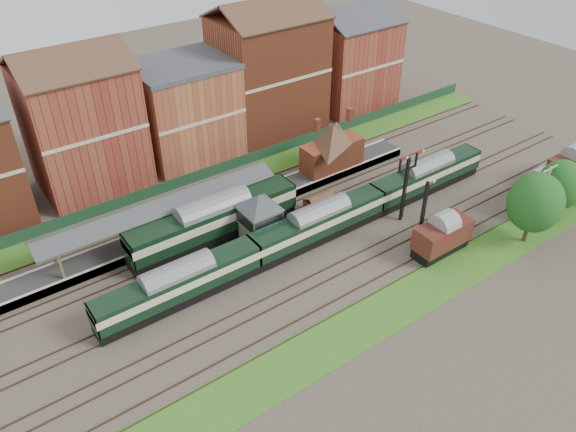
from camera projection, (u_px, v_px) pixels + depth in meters
ground at (301, 247)px, 59.03m from camera, size 160.00×160.00×0.00m
grass_back at (224, 182)px, 69.60m from camera, size 90.00×4.50×0.06m
grass_front at (380, 314)px, 51.08m from camera, size 90.00×5.00×0.06m
fence at (216, 170)px, 70.51m from camera, size 90.00×0.12×1.50m
platform at (214, 216)px, 62.81m from camera, size 55.00×3.40×1.00m
signal_box at (260, 218)px, 57.91m from camera, size 5.40×5.40×6.00m
brick_hut at (320, 208)px, 62.87m from camera, size 3.20×2.64×2.94m
station_building at (332, 146)px, 68.90m from camera, size 8.10×8.10×5.90m
canopy at (160, 203)px, 57.59m from camera, size 26.00×3.89×4.08m
semaphore_bracket at (405, 185)px, 60.42m from camera, size 3.60×0.25×8.18m
semaphore_siding at (423, 214)px, 56.76m from camera, size 1.23×0.25×8.00m
yard_lamp at (543, 191)px, 60.54m from camera, size 2.60×0.22×7.00m
town_backdrop at (184, 105)px, 71.43m from camera, size 69.00×10.00×16.00m
dmu_train at (319, 223)px, 58.83m from camera, size 48.79×2.57×3.75m
platform_railcar at (214, 220)px, 58.68m from camera, size 19.15×3.02×4.41m
goods_van_a at (442, 236)px, 57.14m from camera, size 6.23×2.70×3.78m
goods_van_b at (537, 187)px, 65.04m from camera, size 5.51×2.39×3.34m
goods_van_c at (571, 167)px, 68.02m from camera, size 6.69×2.90×4.06m
tree_near at (561, 185)px, 61.04m from camera, size 4.94×4.94×7.14m
tree_far at (535, 203)px, 57.04m from camera, size 5.60×5.60×8.17m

